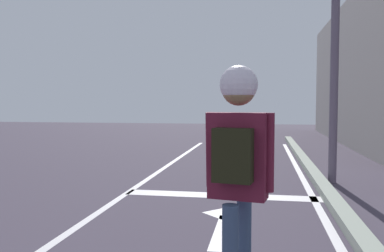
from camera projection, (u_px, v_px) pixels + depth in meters
The scene contains 7 objects.
lane_line_center at pixel (101, 210), 5.96m from camera, with size 0.12×20.00×0.01m, color silver.
lane_line_curbside at pixel (326, 221), 5.43m from camera, with size 0.12×20.00×0.01m, color silver.
stop_bar at pixel (222, 196), 6.91m from camera, with size 3.32×0.40×0.01m, color silver.
lane_arrow_stem at pixel (221, 231), 5.00m from camera, with size 0.16×1.40×0.01m, color silver.
lane_arrow_head at pixel (227, 213), 5.84m from camera, with size 0.56×0.44×0.01m, color silver.
curb_strip at pixel (345, 217), 5.38m from camera, with size 0.24×24.00×0.14m, color #959E8E.
skater at pixel (238, 157), 2.80m from camera, with size 0.48×0.65×1.78m.
Camera 1 is at (2.40, 0.43, 1.60)m, focal length 37.94 mm.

